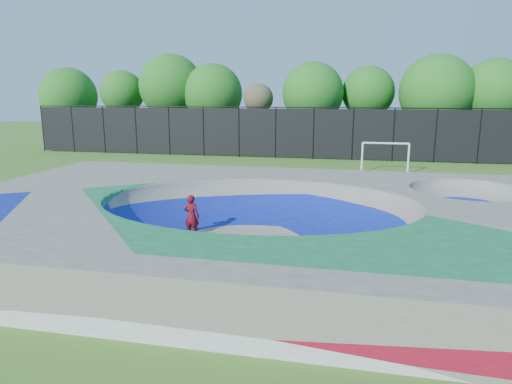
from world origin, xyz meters
TOP-DOWN VIEW (x-y plane):
  - ground at (0.00, 0.00)m, footprint 120.00×120.00m
  - skate_deck at (0.00, 0.00)m, footprint 22.00×14.00m
  - skater at (-2.42, -0.02)m, footprint 0.59×0.41m
  - skateboard at (-2.42, -0.02)m, footprint 0.79×0.27m
  - soccer_goal at (5.12, 15.51)m, footprint 3.01×0.12m
  - fence at (0.00, 21.00)m, footprint 48.09×0.09m
  - treeline at (-1.95, 25.90)m, footprint 53.70×7.44m

SIDE VIEW (x-z plane):
  - ground at x=0.00m, z-range 0.00..0.00m
  - skateboard at x=-2.42m, z-range 0.00..0.05m
  - skate_deck at x=0.00m, z-range 0.00..1.50m
  - skater at x=-2.42m, z-range 0.00..1.55m
  - soccer_goal at x=5.12m, z-range 0.38..2.37m
  - fence at x=0.00m, z-range 0.08..4.12m
  - treeline at x=-1.95m, z-range 0.74..9.47m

